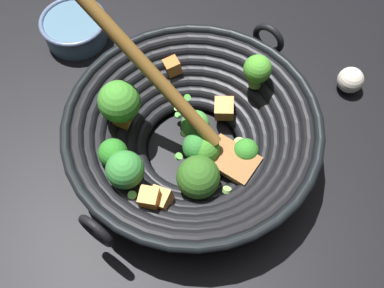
% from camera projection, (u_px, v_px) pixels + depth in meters
% --- Properties ---
extents(ground_plane, '(4.00, 4.00, 0.00)m').
position_uv_depth(ground_plane, '(192.00, 152.00, 0.70)').
color(ground_plane, black).
extents(wok, '(0.39, 0.37, 0.25)m').
position_uv_depth(wok, '(191.00, 133.00, 0.65)').
color(wok, black).
rests_on(wok, ground).
extents(prep_bowl, '(0.11, 0.11, 0.04)m').
position_uv_depth(prep_bowl, '(75.00, 28.00, 0.80)').
color(prep_bowl, slate).
rests_on(prep_bowl, ground).
extents(garlic_bulb, '(0.04, 0.04, 0.04)m').
position_uv_depth(garlic_bulb, '(350.00, 80.00, 0.74)').
color(garlic_bulb, silver).
rests_on(garlic_bulb, ground).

